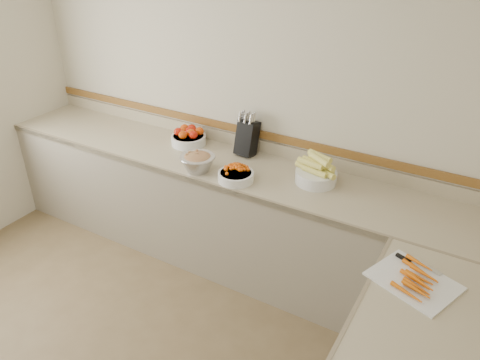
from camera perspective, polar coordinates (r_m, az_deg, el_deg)
The scene contains 8 objects.
back_wall at distance 3.65m, azimuth 0.42°, elevation 9.80°, with size 4.00×4.00×0.00m, color beige.
counter_back at distance 3.77m, azimuth -2.09°, elevation -3.86°, with size 4.00×0.65×1.08m.
knife_block at distance 3.62m, azimuth 0.86°, elevation 5.28°, with size 0.16×0.19×0.36m.
tomato_bowl at distance 3.84m, azimuth -6.29°, elevation 5.28°, with size 0.28×0.28×0.14m.
cherry_tomato_bowl at distance 3.27m, azimuth -0.53°, elevation 0.66°, with size 0.25×0.25×0.13m.
corn_bowl at distance 3.28m, azimuth 9.28°, elevation 0.89°, with size 0.32×0.29×0.21m.
rhubarb_bowl at distance 3.40m, azimuth -5.18°, elevation 2.25°, with size 0.26×0.26×0.14m.
cutting_board at distance 2.57m, azimuth 20.44°, elevation -11.31°, with size 0.49×0.44×0.06m.
Camera 1 is at (1.72, -0.98, 2.51)m, focal length 35.00 mm.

